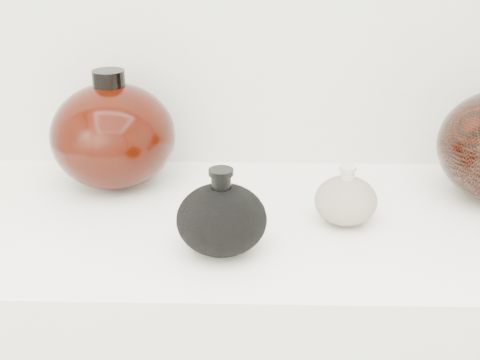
{
  "coord_description": "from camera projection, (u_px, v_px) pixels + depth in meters",
  "views": [
    {
      "loc": [
        -0.01,
        -0.04,
        1.39
      ],
      "look_at": [
        -0.03,
        0.92,
        0.98
      ],
      "focal_mm": 50.0,
      "sensor_mm": 36.0,
      "label": 1
    }
  ],
  "objects": [
    {
      "name": "left_round_pot",
      "position": [
        113.0,
        135.0,
        1.19
      ],
      "size": [
        0.28,
        0.28,
        0.21
      ],
      "color": "black",
      "rests_on": "display_counter"
    },
    {
      "name": "cream_gourd_vase",
      "position": [
        346.0,
        200.0,
        1.07
      ],
      "size": [
        0.11,
        0.11,
        0.1
      ],
      "color": "beige",
      "rests_on": "display_counter"
    },
    {
      "name": "room",
      "position": [
        268.0,
        102.0,
        0.32
      ],
      "size": [
        3.04,
        2.42,
        2.64
      ],
      "color": "slate",
      "rests_on": "ground"
    },
    {
      "name": "black_gourd_vase",
      "position": [
        222.0,
        219.0,
        0.98
      ],
      "size": [
        0.17,
        0.17,
        0.13
      ],
      "color": "black",
      "rests_on": "display_counter"
    }
  ]
}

